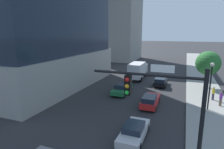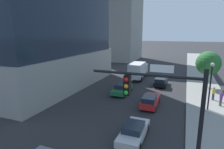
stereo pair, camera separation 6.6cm
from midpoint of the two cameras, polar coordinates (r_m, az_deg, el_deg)
sidewalk at (r=27.37m, az=26.38°, el=-6.95°), size 4.91×120.00×0.15m
construction_building at (r=62.95m, az=0.98°, el=17.33°), size 23.30×15.45×33.98m
traffic_light_pole at (r=9.78m, az=15.95°, el=-9.96°), size 5.56×0.48×6.91m
street_lamp at (r=23.16m, az=27.36°, el=-1.18°), size 0.44×0.44×5.28m
street_tree at (r=32.66m, az=26.72°, el=3.02°), size 3.66×3.66×5.65m
car_green at (r=27.30m, az=2.95°, el=-4.24°), size 1.88×4.79×1.45m
car_silver at (r=16.31m, az=6.48°, el=-16.49°), size 1.79×4.57×1.35m
car_black at (r=32.05m, az=14.23°, el=-2.10°), size 1.86×4.08×1.47m
car_red at (r=23.03m, az=11.29°, el=-7.60°), size 1.73×4.62×1.50m
box_truck at (r=35.91m, az=7.67°, el=1.39°), size 2.28×6.98×3.13m
pedestrian_yellow_shirt at (r=27.50m, az=27.95°, el=-5.00°), size 0.34×0.34×1.66m
pedestrian_purple_shirt at (r=25.69m, az=29.68°, el=-6.28°), size 0.34×0.34×1.71m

